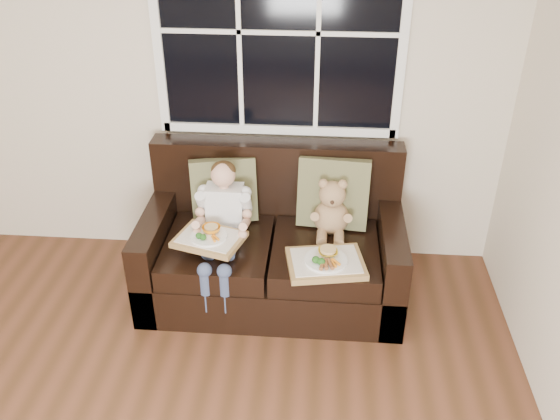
# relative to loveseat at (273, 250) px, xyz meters

# --- Properties ---
(window_back) EXTENTS (1.62, 0.04, 1.37)m
(window_back) POSITION_rel_loveseat_xyz_m (-0.00, 0.46, 1.34)
(window_back) COLOR black
(window_back) RESTS_ON room_walls
(loveseat) EXTENTS (1.70, 0.92, 0.96)m
(loveseat) POSITION_rel_loveseat_xyz_m (0.00, 0.00, 0.00)
(loveseat) COLOR black
(loveseat) RESTS_ON ground
(pillow_left) EXTENTS (0.47, 0.30, 0.45)m
(pillow_left) POSITION_rel_loveseat_xyz_m (-0.35, 0.15, 0.36)
(pillow_left) COLOR #686A42
(pillow_left) RESTS_ON loveseat
(pillow_right) EXTENTS (0.49, 0.26, 0.48)m
(pillow_right) POSITION_rel_loveseat_xyz_m (0.39, 0.15, 0.37)
(pillow_right) COLOR #686A42
(pillow_right) RESTS_ON loveseat
(child) EXTENTS (0.35, 0.58, 0.79)m
(child) POSITION_rel_loveseat_xyz_m (-0.31, -0.12, 0.32)
(child) COLOR silver
(child) RESTS_ON loveseat
(teddy_bear) EXTENTS (0.24, 0.30, 0.41)m
(teddy_bear) POSITION_rel_loveseat_xyz_m (0.38, 0.03, 0.30)
(teddy_bear) COLOR tan
(teddy_bear) RESTS_ON loveseat
(tray_left) EXTENTS (0.47, 0.41, 0.09)m
(tray_left) POSITION_rel_loveseat_xyz_m (-0.37, -0.28, 0.26)
(tray_left) COLOR #A27C49
(tray_left) RESTS_ON child
(tray_right) EXTENTS (0.52, 0.43, 0.11)m
(tray_right) POSITION_rel_loveseat_xyz_m (0.35, -0.35, 0.17)
(tray_right) COLOR #A27C49
(tray_right) RESTS_ON loveseat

